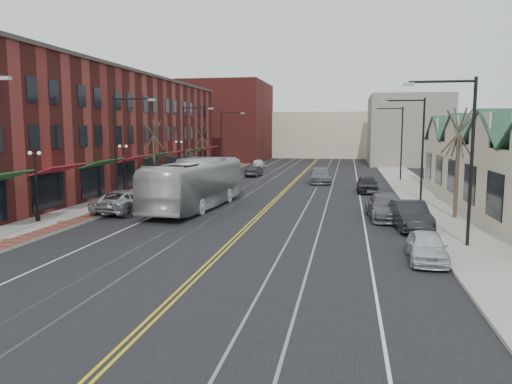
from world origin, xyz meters
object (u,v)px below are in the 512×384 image
at_px(parked_car_a, 427,247).
at_px(parked_car_c, 386,207).
at_px(transit_bus, 196,184).
at_px(parked_car_d, 367,184).
at_px(parked_car_b, 410,215).
at_px(parked_suv, 125,201).

relative_size(parked_car_a, parked_car_c, 0.73).
relative_size(transit_bus, parked_car_d, 2.84).
height_order(parked_car_b, parked_car_d, parked_car_b).
relative_size(parked_car_a, parked_car_b, 0.79).
relative_size(parked_suv, parked_car_b, 1.17).
bearing_deg(parked_car_b, parked_car_d, 90.07).
bearing_deg(transit_bus, parked_car_d, -132.34).
height_order(parked_car_b, parked_car_c, parked_car_b).
xyz_separation_m(parked_car_b, parked_car_d, (-1.80, 16.57, -0.04)).
bearing_deg(parked_suv, parked_car_b, 175.30).
xyz_separation_m(transit_bus, parked_suv, (-4.30, -2.44, -1.00)).
relative_size(parked_car_a, parked_car_d, 0.86).
distance_m(parked_suv, parked_car_c, 17.48).
bearing_deg(transit_bus, parked_car_b, 165.73).
height_order(parked_car_a, parked_car_b, parked_car_b).
distance_m(parked_suv, parked_car_b, 18.76).
distance_m(parked_car_b, parked_car_d, 16.66).
height_order(parked_suv, parked_car_c, parked_suv).
bearing_deg(parked_car_a, transit_bus, 141.81).
xyz_separation_m(parked_car_b, parked_car_c, (-1.13, 3.06, -0.03)).
relative_size(parked_car_b, parked_car_c, 0.91).
bearing_deg(parked_suv, parked_car_d, -137.14).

